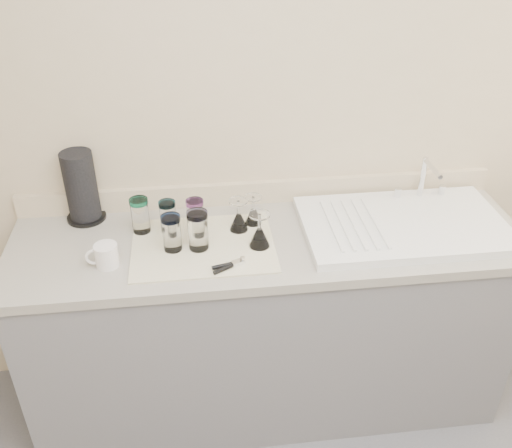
{
  "coord_description": "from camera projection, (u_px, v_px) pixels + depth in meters",
  "views": [
    {
      "loc": [
        -0.28,
        -0.67,
        2.16
      ],
      "look_at": [
        -0.06,
        1.15,
        1.0
      ],
      "focal_mm": 40.0,
      "sensor_mm": 36.0,
      "label": 1
    }
  ],
  "objects": [
    {
      "name": "room_envelope",
      "position": [
        381.0,
        310.0,
        0.91
      ],
      "size": [
        3.54,
        3.5,
        2.52
      ],
      "color": "#56555B",
      "rests_on": "ground"
    },
    {
      "name": "counter_unit",
      "position": [
        268.0,
        322.0,
        2.51
      ],
      "size": [
        2.06,
        0.62,
        0.9
      ],
      "color": "slate",
      "rests_on": "ground"
    },
    {
      "name": "sink_unit",
      "position": [
        404.0,
        224.0,
        2.32
      ],
      "size": [
        0.82,
        0.5,
        0.22
      ],
      "color": "white",
      "rests_on": "counter_unit"
    },
    {
      "name": "dish_towel",
      "position": [
        203.0,
        246.0,
        2.21
      ],
      "size": [
        0.55,
        0.42,
        0.01
      ],
      "primitive_type": "cube",
      "color": "white",
      "rests_on": "counter_unit"
    },
    {
      "name": "tumbler_teal",
      "position": [
        140.0,
        215.0,
        2.26
      ],
      "size": [
        0.07,
        0.07,
        0.15
      ],
      "color": "white",
      "rests_on": "dish_towel"
    },
    {
      "name": "tumbler_cyan",
      "position": [
        168.0,
        216.0,
        2.26
      ],
      "size": [
        0.07,
        0.07,
        0.13
      ],
      "color": "white",
      "rests_on": "dish_towel"
    },
    {
      "name": "tumbler_purple",
      "position": [
        195.0,
        216.0,
        2.26
      ],
      "size": [
        0.07,
        0.07,
        0.14
      ],
      "color": "white",
      "rests_on": "dish_towel"
    },
    {
      "name": "tumbler_blue",
      "position": [
        172.0,
        233.0,
        2.15
      ],
      "size": [
        0.07,
        0.07,
        0.15
      ],
      "color": "white",
      "rests_on": "dish_towel"
    },
    {
      "name": "tumbler_lavender",
      "position": [
        198.0,
        230.0,
        2.15
      ],
      "size": [
        0.08,
        0.08,
        0.16
      ],
      "color": "white",
      "rests_on": "dish_towel"
    },
    {
      "name": "goblet_back_left",
      "position": [
        239.0,
        220.0,
        2.28
      ],
      "size": [
        0.08,
        0.08,
        0.13
      ],
      "color": "white",
      "rests_on": "dish_towel"
    },
    {
      "name": "goblet_back_right",
      "position": [
        253.0,
        214.0,
        2.33
      ],
      "size": [
        0.07,
        0.07,
        0.12
      ],
      "color": "white",
      "rests_on": "dish_towel"
    },
    {
      "name": "goblet_front_right",
      "position": [
        259.0,
        235.0,
        2.18
      ],
      "size": [
        0.08,
        0.08,
        0.14
      ],
      "color": "white",
      "rests_on": "dish_towel"
    },
    {
      "name": "can_opener",
      "position": [
        229.0,
        266.0,
        2.08
      ],
      "size": [
        0.13,
        0.08,
        0.02
      ],
      "color": "silver",
      "rests_on": "dish_towel"
    },
    {
      "name": "white_mug",
      "position": [
        106.0,
        256.0,
        2.09
      ],
      "size": [
        0.12,
        0.09,
        0.09
      ],
      "color": "white",
      "rests_on": "counter_unit"
    },
    {
      "name": "paper_towel_roll",
      "position": [
        81.0,
        187.0,
        2.31
      ],
      "size": [
        0.16,
        0.16,
        0.3
      ],
      "color": "black",
      "rests_on": "counter_unit"
    }
  ]
}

